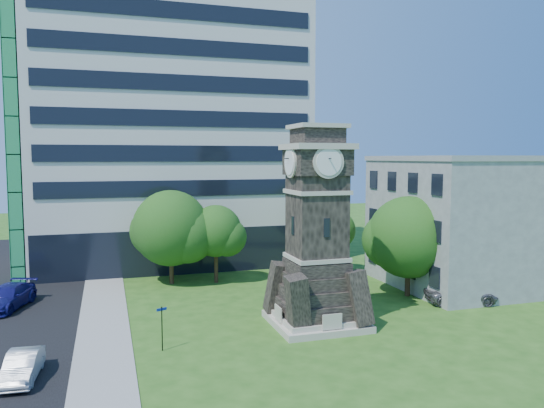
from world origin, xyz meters
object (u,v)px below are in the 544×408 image
object	(u,v)px
car_street_north	(7,297)
park_bench	(352,320)
car_east_lot	(461,294)
clock_tower	(317,240)
street_sign	(162,323)
car_street_mid	(22,366)

from	to	relation	value
car_street_north	park_bench	size ratio (longest dim) A/B	2.78
car_street_north	car_east_lot	size ratio (longest dim) A/B	1.10
clock_tower	street_sign	bearing A→B (deg)	-169.80
car_street_north	car_street_mid	bearing A→B (deg)	-60.98
street_sign	park_bench	bearing A→B (deg)	-20.24
clock_tower	car_street_north	world-z (taller)	clock_tower
park_bench	clock_tower	bearing A→B (deg)	131.57
street_sign	car_street_north	bearing A→B (deg)	108.00
clock_tower	street_sign	world-z (taller)	clock_tower
street_sign	car_east_lot	bearing A→B (deg)	-13.47
car_east_lot	park_bench	xyz separation A→B (m)	(-9.84, -2.75, -0.15)
park_bench	car_street_north	bearing A→B (deg)	143.57
clock_tower	car_street_mid	bearing A→B (deg)	-167.59
car_street_mid	street_sign	distance (m)	6.86
car_street_mid	street_sign	size ratio (longest dim) A/B	1.63
clock_tower	park_bench	bearing A→B (deg)	-40.05
car_east_lot	park_bench	size ratio (longest dim) A/B	2.52
car_street_mid	street_sign	xyz separation A→B (m)	(6.56, 1.82, 0.86)
car_street_north	park_bench	xyz separation A→B (m)	(20.46, -10.90, -0.25)
car_street_north	street_sign	xyz separation A→B (m)	(9.26, -11.17, 0.71)
clock_tower	street_sign	distance (m)	10.37
clock_tower	car_street_mid	xyz separation A→B (m)	(-16.05, -3.53, -4.64)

